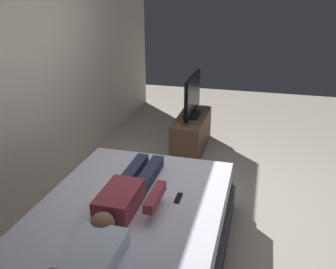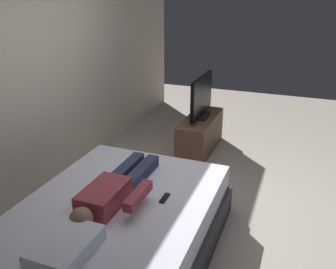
% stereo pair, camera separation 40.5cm
% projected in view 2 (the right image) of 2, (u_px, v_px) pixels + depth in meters
% --- Properties ---
extents(ground_plane, '(10.00, 10.00, 0.00)m').
position_uv_depth(ground_plane, '(199.00, 213.00, 3.84)').
color(ground_plane, '#ADA393').
extents(back_wall, '(6.40, 0.10, 2.80)m').
position_uv_depth(back_wall, '(60.00, 62.00, 4.28)').
color(back_wall, beige).
rests_on(back_wall, ground).
extents(bed, '(2.04, 1.59, 0.54)m').
position_uv_depth(bed, '(118.00, 228.00, 3.17)').
color(bed, '#333338').
rests_on(bed, ground).
extents(pillow, '(0.48, 0.34, 0.12)m').
position_uv_depth(pillow, '(66.00, 247.00, 2.44)').
color(pillow, white).
rests_on(pillow, bed).
extents(person, '(1.26, 0.46, 0.18)m').
position_uv_depth(person, '(114.00, 190.00, 3.07)').
color(person, '#993842').
rests_on(person, bed).
extents(remote, '(0.15, 0.04, 0.02)m').
position_uv_depth(remote, '(165.00, 198.00, 3.10)').
color(remote, black).
rests_on(remote, bed).
extents(tv_stand, '(1.10, 0.40, 0.50)m').
position_uv_depth(tv_stand, '(200.00, 134.00, 5.25)').
color(tv_stand, brown).
rests_on(tv_stand, ground).
extents(tv, '(0.88, 0.20, 0.59)m').
position_uv_depth(tv, '(201.00, 98.00, 5.05)').
color(tv, black).
rests_on(tv, tv_stand).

